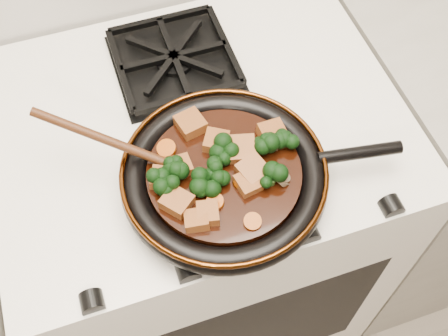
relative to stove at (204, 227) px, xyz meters
name	(u,v)px	position (x,y,z in m)	size (l,w,h in m)	color
stove	(204,227)	(0.00, 0.00, 0.00)	(0.76, 0.60, 0.90)	white
burner_grate_front	(220,177)	(0.00, -0.14, 0.46)	(0.23, 0.23, 0.03)	black
burner_grate_back	(174,60)	(0.00, 0.14, 0.46)	(0.23, 0.23, 0.03)	black
skillet	(225,176)	(0.00, -0.16, 0.49)	(0.46, 0.34, 0.05)	black
braising_sauce	(224,175)	(0.00, -0.16, 0.50)	(0.25, 0.25, 0.02)	black
tofu_cube_0	(163,179)	(-0.10, -0.14, 0.52)	(0.04, 0.04, 0.02)	brown
tofu_cube_1	(197,220)	(-0.07, -0.23, 0.52)	(0.04, 0.03, 0.02)	brown
tofu_cube_2	(248,183)	(0.03, -0.20, 0.52)	(0.03, 0.04, 0.02)	brown
tofu_cube_3	(242,150)	(0.04, -0.13, 0.52)	(0.04, 0.05, 0.02)	brown
tofu_cube_4	(272,134)	(0.10, -0.12, 0.52)	(0.04, 0.04, 0.02)	brown
tofu_cube_5	(216,142)	(0.00, -0.10, 0.52)	(0.04, 0.04, 0.02)	brown
tofu_cube_6	(253,171)	(0.04, -0.18, 0.52)	(0.04, 0.04, 0.02)	brown
tofu_cube_7	(208,214)	(-0.05, -0.23, 0.52)	(0.04, 0.03, 0.02)	brown
tofu_cube_8	(180,167)	(-0.06, -0.13, 0.52)	(0.04, 0.03, 0.02)	brown
tofu_cube_9	(191,124)	(-0.02, -0.06, 0.52)	(0.04, 0.05, 0.02)	brown
tofu_cube_10	(177,202)	(-0.09, -0.19, 0.52)	(0.04, 0.04, 0.02)	brown
broccoli_floret_0	(265,145)	(0.08, -0.14, 0.52)	(0.06, 0.06, 0.06)	black
broccoli_floret_1	(213,174)	(-0.02, -0.16, 0.52)	(0.05, 0.05, 0.06)	black
broccoli_floret_2	(164,184)	(-0.10, -0.16, 0.52)	(0.06, 0.06, 0.05)	black
broccoli_floret_3	(175,172)	(-0.07, -0.14, 0.52)	(0.06, 0.06, 0.05)	black
broccoli_floret_4	(204,184)	(-0.04, -0.18, 0.52)	(0.06, 0.06, 0.05)	black
broccoli_floret_5	(223,152)	(0.01, -0.13, 0.52)	(0.06, 0.06, 0.05)	black
broccoli_floret_6	(272,180)	(0.06, -0.20, 0.52)	(0.06, 0.06, 0.05)	black
broccoli_floret_7	(282,141)	(0.11, -0.14, 0.52)	(0.06, 0.06, 0.06)	black
carrot_coin_0	(252,221)	(0.01, -0.26, 0.51)	(0.03, 0.03, 0.01)	#A23E04
carrot_coin_1	(243,181)	(0.02, -0.19, 0.51)	(0.03, 0.03, 0.01)	#A23E04
carrot_coin_2	(215,202)	(-0.03, -0.21, 0.51)	(0.03, 0.03, 0.01)	#A23E04
carrot_coin_3	(166,148)	(-0.08, -0.09, 0.51)	(0.03, 0.03, 0.01)	#A23E04
mushroom_slice_0	(281,176)	(0.08, -0.20, 0.52)	(0.03, 0.03, 0.01)	brown
mushroom_slice_1	(271,144)	(0.09, -0.14, 0.52)	(0.03, 0.03, 0.01)	brown
mushroom_slice_2	(281,176)	(0.08, -0.20, 0.52)	(0.04, 0.04, 0.01)	brown
wooden_spoon	(135,151)	(-0.13, -0.09, 0.53)	(0.14, 0.10, 0.24)	#3F1F0D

